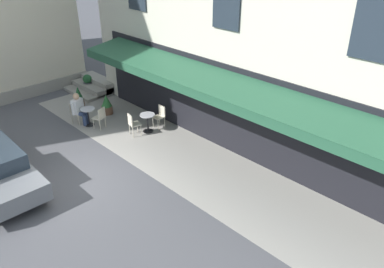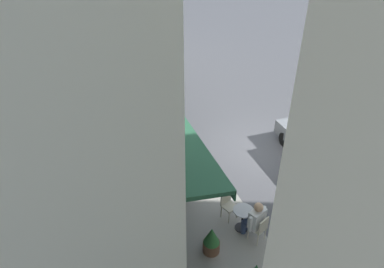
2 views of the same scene
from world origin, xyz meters
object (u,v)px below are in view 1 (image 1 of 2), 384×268
object	(u,v)px
potted_plant_entrance_right	(107,105)
cafe_chair_cream_by_window	(75,111)
seated_companion_in_white	(79,108)
potted_plant_by_steps	(79,97)
cafe_table_near_entrance	(88,114)
cafe_table_streetside	(148,120)
cafe_chair_cream_near_door	(133,123)
cafe_chair_cream_back_row	(100,116)
cafe_chair_cream_under_awning	(160,115)
potted_plant_mid_terrace	(88,82)

from	to	relation	value
potted_plant_entrance_right	cafe_chair_cream_by_window	bearing A→B (deg)	84.56
seated_companion_in_white	potted_plant_by_steps	distance (m)	1.75
cafe_table_near_entrance	potted_plant_by_steps	distance (m)	2.02
cafe_table_streetside	cafe_chair_cream_near_door	size ratio (longest dim) A/B	0.82
cafe_table_near_entrance	cafe_chair_cream_back_row	xyz separation A→B (m)	(-0.60, -0.20, 0.06)
cafe_table_streetside	potted_plant_entrance_right	bearing A→B (deg)	5.02
cafe_table_near_entrance	cafe_chair_cream_under_awning	distance (m)	2.97
cafe_chair_cream_under_awning	seated_companion_in_white	xyz separation A→B (m)	(2.55, 2.19, 0.17)
cafe_table_near_entrance	potted_plant_entrance_right	world-z (taller)	potted_plant_entrance_right
potted_plant_by_steps	potted_plant_entrance_right	xyz separation A→B (m)	(-1.46, -0.52, -0.06)
cafe_chair_cream_by_window	potted_plant_entrance_right	xyz separation A→B (m)	(-0.14, -1.42, -0.12)
cafe_table_near_entrance	cafe_chair_cream_by_window	xyz separation A→B (m)	(0.58, 0.24, 0.06)
cafe_chair_cream_by_window	potted_plant_entrance_right	distance (m)	1.43
potted_plant_by_steps	cafe_chair_cream_back_row	bearing A→B (deg)	169.75
seated_companion_in_white	cafe_chair_cream_back_row	bearing A→B (deg)	-159.94
cafe_chair_cream_back_row	cafe_table_streetside	size ratio (longest dim) A/B	1.21
potted_plant_mid_terrace	potted_plant_by_steps	world-z (taller)	potted_plant_by_steps
cafe_chair_cream_near_door	cafe_chair_cream_by_window	bearing A→B (deg)	21.72
potted_plant_mid_terrace	cafe_table_near_entrance	bearing A→B (deg)	149.72
potted_plant_mid_terrace	cafe_chair_cream_by_window	bearing A→B (deg)	142.02
cafe_table_near_entrance	seated_companion_in_white	world-z (taller)	seated_companion_in_white
cafe_chair_cream_by_window	cafe_chair_cream_near_door	distance (m)	2.78
cafe_chair_cream_near_door	cafe_chair_cream_under_awning	size ratio (longest dim) A/B	1.00
cafe_chair_cream_under_awning	cafe_table_streetside	bearing A→B (deg)	87.86
cafe_table_near_entrance	cafe_table_streetside	world-z (taller)	same
cafe_chair_cream_by_window	cafe_chair_cream_back_row	distance (m)	1.26
cafe_chair_cream_back_row	cafe_table_streetside	world-z (taller)	cafe_chair_cream_back_row
cafe_chair_cream_near_door	potted_plant_mid_terrace	world-z (taller)	cafe_chair_cream_near_door
cafe_table_near_entrance	cafe_chair_cream_back_row	bearing A→B (deg)	-161.63
seated_companion_in_white	cafe_chair_cream_near_door	bearing A→B (deg)	-158.36
cafe_chair_cream_by_window	cafe_table_streetside	size ratio (longest dim) A/B	1.21
cafe_table_near_entrance	seated_companion_in_white	bearing A→B (deg)	22.63
cafe_chair_cream_by_window	cafe_chair_cream_near_door	bearing A→B (deg)	-158.28
cafe_chair_cream_under_awning	potted_plant_mid_terrace	size ratio (longest dim) A/B	1.12
cafe_chair_cream_by_window	seated_companion_in_white	world-z (taller)	seated_companion_in_white
potted_plant_mid_terrace	potted_plant_entrance_right	xyz separation A→B (m)	(-3.10, 0.90, 0.03)
cafe_chair_cream_back_row	seated_companion_in_white	size ratio (longest dim) A/B	0.68
potted_plant_by_steps	seated_companion_in_white	bearing A→B (deg)	152.00
cafe_chair_cream_back_row	potted_plant_mid_terrace	bearing A→B (deg)	-24.31
cafe_table_streetside	potted_plant_by_steps	distance (m)	4.13
seated_companion_in_white	potted_plant_mid_terrace	size ratio (longest dim) A/B	1.66
potted_plant_mid_terrace	potted_plant_entrance_right	distance (m)	3.23
cafe_table_near_entrance	seated_companion_in_white	distance (m)	0.47
seated_companion_in_white	potted_plant_mid_terrace	xyz separation A→B (m)	(3.17, -2.23, -0.31)
potted_plant_entrance_right	cafe_table_near_entrance	bearing A→B (deg)	110.89
cafe_table_streetside	cafe_chair_cream_under_awning	xyz separation A→B (m)	(-0.02, -0.63, 0.06)
cafe_chair_cream_by_window	potted_plant_entrance_right	bearing A→B (deg)	-95.44
potted_plant_mid_terrace	potted_plant_by_steps	xyz separation A→B (m)	(-1.64, 1.42, 0.08)
cafe_chair_cream_under_awning	potted_plant_by_steps	bearing A→B (deg)	18.69
potted_plant_mid_terrace	potted_plant_entrance_right	size ratio (longest dim) A/B	0.92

